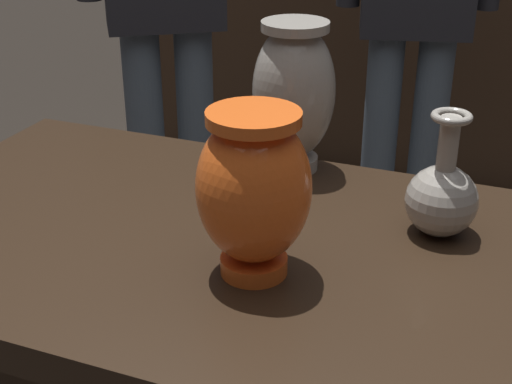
% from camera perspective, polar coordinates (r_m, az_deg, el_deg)
% --- Properties ---
extents(back_display_shelf, '(2.60, 0.40, 0.99)m').
position_cam_1_polar(back_display_shelf, '(3.18, 14.99, 9.86)').
color(back_display_shelf, '#422D1E').
rests_on(back_display_shelf, ground_plane).
extents(vase_centerpiece, '(0.15, 0.15, 0.23)m').
position_cam_1_polar(vase_centerpiece, '(0.93, -0.17, 0.29)').
color(vase_centerpiece, '#E55B1E').
rests_on(vase_centerpiece, display_plinth).
extents(vase_tall_behind, '(0.11, 0.11, 0.19)m').
position_cam_1_polar(vase_tall_behind, '(1.08, 14.28, -0.27)').
color(vase_tall_behind, gray).
rests_on(vase_tall_behind, display_plinth).
extents(vase_left_accent, '(0.14, 0.14, 0.26)m').
position_cam_1_polar(vase_left_accent, '(1.24, 2.96, 7.78)').
color(vase_left_accent, gray).
rests_on(vase_left_accent, display_plinth).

